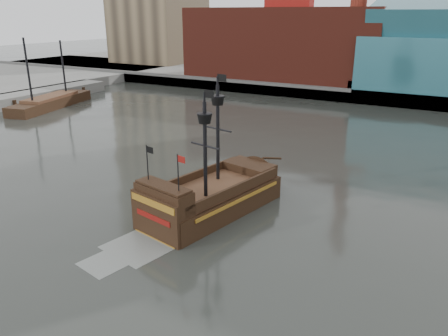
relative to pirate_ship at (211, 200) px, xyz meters
The scene contains 6 objects.
ground 9.48m from the pirate_ship, 68.46° to the right, with size 400.00×400.00×0.00m, color #272924.
promenade_far 83.31m from the pirate_ship, 87.62° to the left, with size 220.00×60.00×2.00m, color slate.
seawall 53.85m from the pirate_ship, 86.32° to the left, with size 220.00×1.00×2.60m, color #4C4C49.
pier 58.53m from the pirate_ship, 158.72° to the left, with size 6.00×40.00×2.00m, color slate.
pirate_ship is the anchor object (origin of this frame).
docked_vessel 52.42m from the pirate_ship, 153.70° to the left, with size 8.62×19.32×12.82m.
Camera 1 is at (13.94, -20.02, 15.96)m, focal length 35.00 mm.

